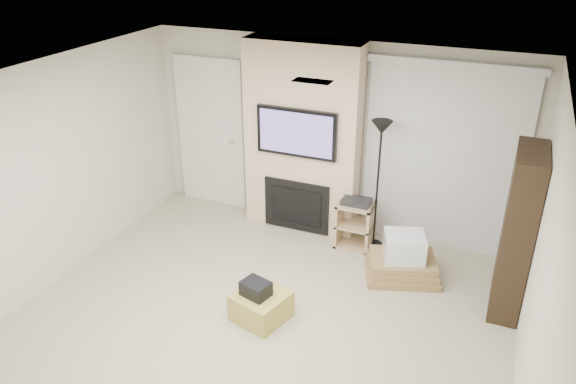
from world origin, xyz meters
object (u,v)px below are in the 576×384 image
at_px(ottoman, 261,306).
at_px(bookshelf, 518,233).
at_px(box_stack, 403,261).
at_px(av_stand, 355,221).
at_px(floor_lamp, 380,150).

xyz_separation_m(ottoman, bookshelf, (2.34, 1.22, 0.75)).
height_order(box_stack, bookshelf, bookshelf).
relative_size(ottoman, box_stack, 0.51).
relative_size(ottoman, av_stand, 0.76).
bearing_deg(av_stand, box_stack, -32.77).
relative_size(floor_lamp, bookshelf, 0.94).
xyz_separation_m(floor_lamp, bookshelf, (1.63, -0.64, -0.43)).
relative_size(av_stand, bookshelf, 0.37).
bearing_deg(ottoman, bookshelf, 27.55).
height_order(av_stand, box_stack, av_stand).
relative_size(floor_lamp, av_stand, 2.55).
xyz_separation_m(av_stand, box_stack, (0.72, -0.46, -0.14)).
bearing_deg(bookshelf, av_stand, 162.98).
bearing_deg(bookshelf, box_stack, 174.57).
xyz_separation_m(ottoman, box_stack, (1.20, 1.33, 0.06)).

